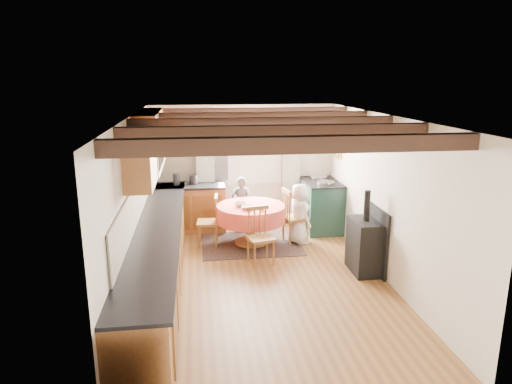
{
  "coord_description": "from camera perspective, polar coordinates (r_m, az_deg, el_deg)",
  "views": [
    {
      "loc": [
        -0.93,
        -6.16,
        2.93
      ],
      "look_at": [
        0.0,
        0.8,
        1.15
      ],
      "focal_mm": 32.14,
      "sensor_mm": 36.0,
      "label": 1
    }
  ],
  "objects": [
    {
      "name": "window_frame",
      "position": [
        9.06,
        -0.99,
        5.77
      ],
      "size": [
        1.34,
        0.03,
        1.54
      ],
      "primitive_type": "cube",
      "color": "white",
      "rests_on": "wall_back"
    },
    {
      "name": "bowl_b",
      "position": [
        8.0,
        -1.93,
        -1.52
      ],
      "size": [
        0.28,
        0.28,
        0.07
      ],
      "primitive_type": "imported",
      "rotation": [
        0.0,
        0.0,
        1.14
      ],
      "color": "silver",
      "rests_on": "dining_table"
    },
    {
      "name": "chair_near",
      "position": [
        7.3,
        0.61,
        -5.52
      ],
      "size": [
        0.48,
        0.5,
        0.93
      ],
      "primitive_type": null,
      "rotation": [
        0.0,
        0.0,
        0.23
      ],
      "color": "#9E6E37",
      "rests_on": "floor"
    },
    {
      "name": "rug",
      "position": [
        8.28,
        -0.63,
        -6.47
      ],
      "size": [
        1.75,
        1.36,
        0.01
      ],
      "primitive_type": "cube",
      "color": "black",
      "rests_on": "floor"
    },
    {
      "name": "worktop_back",
      "position": [
        8.83,
        -8.17,
        0.78
      ],
      "size": [
        1.3,
        0.64,
        0.04
      ],
      "primitive_type": "cube",
      "color": "black",
      "rests_on": "base_cabinet_back"
    },
    {
      "name": "wall_front",
      "position": [
        3.94,
        6.98,
        -11.96
      ],
      "size": [
        3.6,
        0.0,
        2.4
      ],
      "primitive_type": "cube",
      "color": "silver",
      "rests_on": "ground"
    },
    {
      "name": "curtain_left",
      "position": [
        9.0,
        -6.3,
        2.41
      ],
      "size": [
        0.35,
        0.1,
        2.1
      ],
      "primitive_type": "cube",
      "color": "#A4A69B",
      "rests_on": "wall_back"
    },
    {
      "name": "curtain_rod",
      "position": [
        8.9,
        -0.94,
        9.51
      ],
      "size": [
        2.0,
        0.03,
        0.03
      ],
      "primitive_type": "cylinder",
      "rotation": [
        0.0,
        1.57,
        0.0
      ],
      "color": "black",
      "rests_on": "wall_back"
    },
    {
      "name": "ceiling",
      "position": [
        6.26,
        0.98,
        9.35
      ],
      "size": [
        3.6,
        5.5,
        0.0
      ],
      "primitive_type": "cube",
      "color": "white",
      "rests_on": "ground"
    },
    {
      "name": "curtain_right",
      "position": [
        9.2,
        4.36,
        2.7
      ],
      "size": [
        0.35,
        0.1,
        2.1
      ],
      "primitive_type": "cube",
      "color": "#A4A69B",
      "rests_on": "wall_back"
    },
    {
      "name": "wall_plate",
      "position": [
        9.18,
        4.95,
        6.47
      ],
      "size": [
        0.3,
        0.02,
        0.3
      ],
      "primitive_type": "cylinder",
      "rotation": [
        1.57,
        0.0,
        0.0
      ],
      "color": "silver",
      "rests_on": "wall_back"
    },
    {
      "name": "bowl_a",
      "position": [
        7.81,
        -0.98,
        -1.97
      ],
      "size": [
        0.3,
        0.3,
        0.05
      ],
      "primitive_type": "imported",
      "rotation": [
        0.0,
        0.0,
        0.95
      ],
      "color": "silver",
      "rests_on": "dining_table"
    },
    {
      "name": "floor",
      "position": [
        6.89,
        0.89,
        -10.96
      ],
      "size": [
        3.6,
        5.5,
        0.0
      ],
      "primitive_type": "cube",
      "color": "olive",
      "rests_on": "ground"
    },
    {
      "name": "dining_table",
      "position": [
        8.16,
        -0.63,
        -4.12
      ],
      "size": [
        1.2,
        1.2,
        0.73
      ],
      "primitive_type": null,
      "color": "#E1423F",
      "rests_on": "floor"
    },
    {
      "name": "beam_d",
      "position": [
        7.25,
        -0.21,
        9.31
      ],
      "size": [
        3.6,
        0.16,
        0.16
      ],
      "primitive_type": "cube",
      "color": "#311E16",
      "rests_on": "ceiling"
    },
    {
      "name": "beam_a",
      "position": [
        4.31,
        4.94,
        5.89
      ],
      "size": [
        3.6,
        0.16,
        0.16
      ],
      "primitive_type": "cube",
      "color": "#311E16",
      "rests_on": "ceiling"
    },
    {
      "name": "wall_cabinet_glass",
      "position": [
        7.46,
        -13.0,
        6.31
      ],
      "size": [
        0.34,
        1.8,
        0.9
      ],
      "primitive_type": "cube",
      "color": "olive",
      "rests_on": "wall_left"
    },
    {
      "name": "base_cabinet_back",
      "position": [
        8.97,
        -8.07,
        -2.05
      ],
      "size": [
        1.3,
        0.6,
        0.88
      ],
      "primitive_type": "cube",
      "color": "olive",
      "rests_on": "floor"
    },
    {
      "name": "beam_b",
      "position": [
        5.28,
        2.6,
        7.46
      ],
      "size": [
        3.6,
        0.16,
        0.16
      ],
      "primitive_type": "cube",
      "color": "#311E16",
      "rests_on": "ceiling"
    },
    {
      "name": "chair_left",
      "position": [
        8.14,
        -6.04,
        -3.56
      ],
      "size": [
        0.44,
        0.42,
        0.91
      ],
      "primitive_type": null,
      "rotation": [
        0.0,
        0.0,
        -1.65
      ],
      "color": "#9E6E37",
      "rests_on": "floor"
    },
    {
      "name": "splash_left",
      "position": [
        6.75,
        -14.59,
        -1.11
      ],
      "size": [
        0.02,
        4.5,
        0.55
      ],
      "primitive_type": "cube",
      "color": "beige",
      "rests_on": "wall_left"
    },
    {
      "name": "base_cabinet_left",
      "position": [
        6.67,
        -12.07,
        -8.03
      ],
      "size": [
        0.6,
        5.3,
        0.88
      ],
      "primitive_type": "cube",
      "color": "olive",
      "rests_on": "floor"
    },
    {
      "name": "chair_right",
      "position": [
        8.28,
        4.91,
        -2.93
      ],
      "size": [
        0.51,
        0.49,
        0.99
      ],
      "primitive_type": null,
      "rotation": [
        0.0,
        0.0,
        1.73
      ],
      "color": "#9E6E37",
      "rests_on": "floor"
    },
    {
      "name": "wall_left",
      "position": [
        6.46,
        -15.07,
        -1.82
      ],
      "size": [
        0.0,
        5.5,
        2.4
      ],
      "primitive_type": "cube",
      "color": "silver",
      "rests_on": "ground"
    },
    {
      "name": "wall_cabinet_solid",
      "position": [
        6.0,
        -14.23,
        3.88
      ],
      "size": [
        0.34,
        0.9,
        0.7
      ],
      "primitive_type": "cube",
      "color": "olive",
      "rests_on": "wall_left"
    },
    {
      "name": "wall_picture",
      "position": [
        8.97,
        10.06,
        6.12
      ],
      "size": [
        0.04,
        0.5,
        0.6
      ],
      "primitive_type": "cube",
      "color": "gold",
      "rests_on": "wall_right"
    },
    {
      "name": "cast_iron_stove",
      "position": [
        7.15,
        13.44,
        -4.84
      ],
      "size": [
        0.39,
        0.64,
        1.29
      ],
      "primitive_type": null,
      "color": "black",
      "rests_on": "floor"
    },
    {
      "name": "aga_range",
      "position": [
        9.04,
        8.08,
        -1.58
      ],
      "size": [
        0.69,
        1.06,
        0.98
      ],
      "primitive_type": null,
      "color": "#18372F",
      "rests_on": "floor"
    },
    {
      "name": "window_pane",
      "position": [
        9.06,
        -1.0,
        5.78
      ],
      "size": [
        1.2,
        0.01,
        1.4
      ],
      "primitive_type": "cube",
      "color": "white",
      "rests_on": "wall_back"
    },
    {
      "name": "wall_right",
      "position": [
        6.96,
        15.76,
        -0.73
      ],
      "size": [
        0.0,
        5.5,
        2.4
      ],
      "primitive_type": "cube",
      "color": "silver",
      "rests_on": "ground"
    },
    {
      "name": "child_far",
      "position": [
        8.81,
        -1.85,
        -1.52
      ],
      "size": [
        0.42,
        0.29,
        1.08
      ],
      "primitive_type": "imported",
      "rotation": [
        0.0,
        0.0,
        3.23
      ],
      "color": "#3F484C",
      "rests_on": "floor"
    },
    {
      "name": "canister_wide",
      "position": [
        8.84,
        -7.78,
        1.53
      ],
      "size": [
        0.16,
        0.16,
        0.18
      ],
      "primitive_type": "cylinder",
      "color": "#262628",
      "rests_on": "worktop_back"
    },
    {
      "name": "beam_e",
      "position": [
        8.24,
        -1.12,
        9.9
      ],
      "size": [
        3.6,
        0.16,
        0.16
      ],
      "primitive_type": "cube",
      "color": "#311E16",
      "rests_on": "ceiling"
    },
    {
      "name": "beam_c",
      "position": [
        6.26,
        0.98,
        8.53
      ],
      "size": [
        3.6,
        0.16,
        0.16
      ],
      "primitive_type": "cube",
      "color": "#311E16",
      "rests_on": "ceiling"
    },
    {
      "name": "canister_tall",
      "position": [
        8.83,
        -9.89,
        1.57
      ],
      "size": [
        0.13,
        0.13,
        0.22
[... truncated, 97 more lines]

